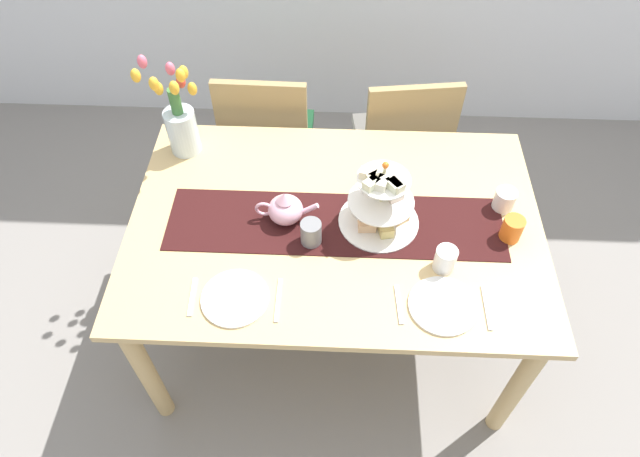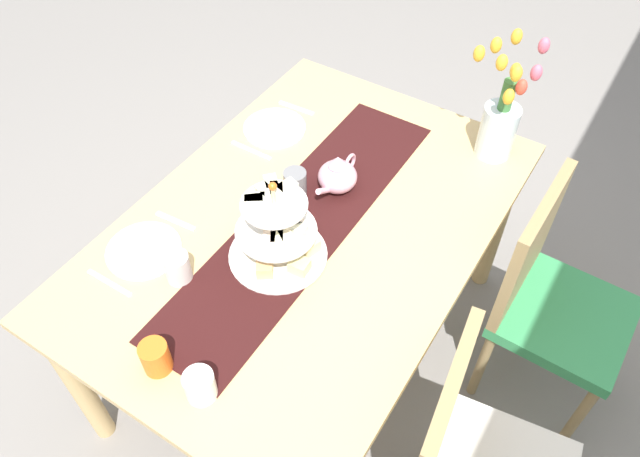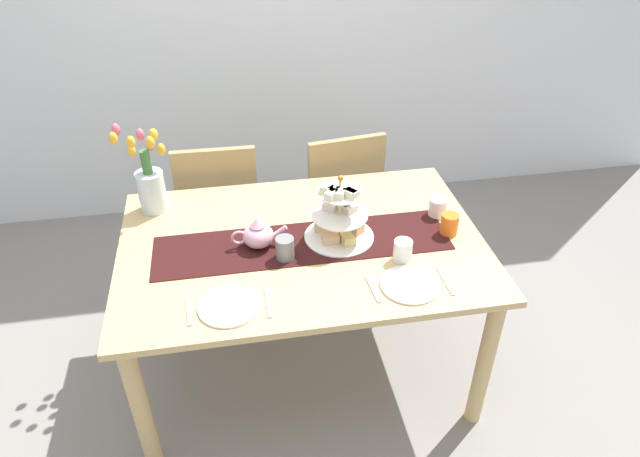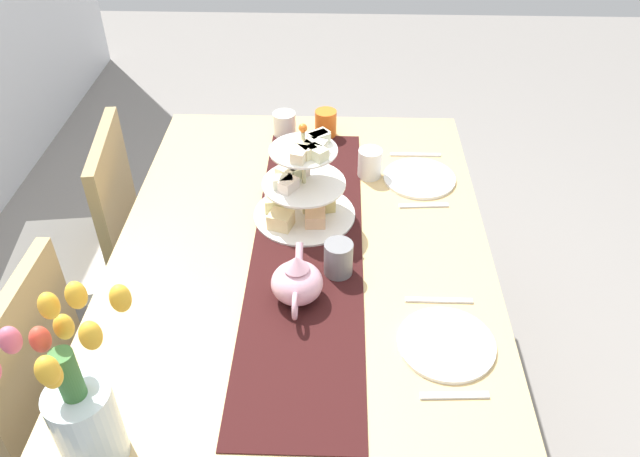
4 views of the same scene
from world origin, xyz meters
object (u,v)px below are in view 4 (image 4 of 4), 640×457
object	(u,v)px
dining_table	(302,278)
fork_right	(424,205)
tulip_vase	(81,408)
dinner_plate_left	(446,344)
cream_jug	(284,124)
teapot	(297,282)
knife_right	(415,155)
fork_left	(454,396)
dinner_plate_right	(419,178)
mug_white_text	(370,163)
mug_orange	(326,123)
chair_left	(10,406)
chair_right	(91,243)
knife_left	(439,300)
mug_grey	(338,258)
tiered_cake_stand	(302,187)

from	to	relation	value
dining_table	fork_right	distance (m)	0.43
tulip_vase	fork_right	world-z (taller)	tulip_vase
dinner_plate_left	cream_jug	bearing A→B (deg)	25.20
teapot	knife_right	world-z (taller)	teapot
fork_left	dinner_plate_right	bearing A→B (deg)	0.00
mug_white_text	tulip_vase	bearing A→B (deg)	150.92
dinner_plate_right	mug_orange	size ratio (longest dim) A/B	2.42
dinner_plate_left	mug_orange	distance (m)	1.01
tulip_vase	dining_table	bearing A→B (deg)	-30.13
chair_left	chair_right	size ratio (longest dim) A/B	1.00
chair_left	fork_left	xyz separation A→B (m)	(-0.12, -1.11, 0.26)
knife_left	fork_right	world-z (taller)	same
mug_white_text	teapot	bearing A→B (deg)	160.84
fork_right	fork_left	bearing A→B (deg)	180.00
knife_left	knife_right	world-z (taller)	same
teapot	cream_jug	world-z (taller)	teapot
dinner_plate_left	mug_white_text	distance (m)	0.73
dining_table	fork_right	world-z (taller)	fork_right
teapot	fork_left	distance (m)	0.46
chair_left	fork_right	bearing A→B (deg)	-62.70
knife_left	mug_grey	xyz separation A→B (m)	(0.10, 0.26, 0.05)
mug_grey	chair_left	bearing A→B (deg)	107.27
cream_jug	knife_right	distance (m)	0.47
tulip_vase	fork_left	distance (m)	0.76
fork_left	teapot	bearing A→B (deg)	51.29
tiered_cake_stand	mug_grey	xyz separation A→B (m)	(-0.24, -0.11, -0.05)
mug_orange	tiered_cake_stand	bearing A→B (deg)	173.40
chair_right	knife_right	world-z (taller)	chair_right
mug_white_text	knife_left	bearing A→B (deg)	-164.19
mug_white_text	mug_orange	size ratio (longest dim) A/B	1.00
dining_table	dinner_plate_left	size ratio (longest dim) A/B	6.73
dining_table	mug_grey	xyz separation A→B (m)	(-0.09, -0.10, 0.15)
dining_table	chair_right	xyz separation A→B (m)	(0.32, 0.75, -0.16)
dining_table	chair_right	distance (m)	0.83
chair_right	mug_orange	distance (m)	0.91
cream_jug	mug_white_text	distance (m)	0.39
dining_table	mug_orange	world-z (taller)	mug_orange
tiered_cake_stand	dinner_plate_right	xyz separation A→B (m)	(0.21, -0.36, -0.10)
cream_jug	dinner_plate_left	bearing A→B (deg)	-154.80
tiered_cake_stand	teapot	xyz separation A→B (m)	(-0.34, -0.01, -0.04)
tulip_vase	mug_white_text	world-z (taller)	tulip_vase
cream_jug	mug_orange	size ratio (longest dim) A/B	0.89
knife_right	mug_white_text	xyz separation A→B (m)	(-0.13, 0.16, 0.04)
teapot	cream_jug	xyz separation A→B (m)	(0.82, 0.10, -0.02)
fork_right	mug_grey	distance (m)	0.40
mug_grey	cream_jug	bearing A→B (deg)	15.32
dinner_plate_right	mug_white_text	distance (m)	0.17
dining_table	fork_left	distance (m)	0.60
fork_right	mug_orange	size ratio (longest dim) A/B	1.58
teapot	mug_white_text	world-z (taller)	teapot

